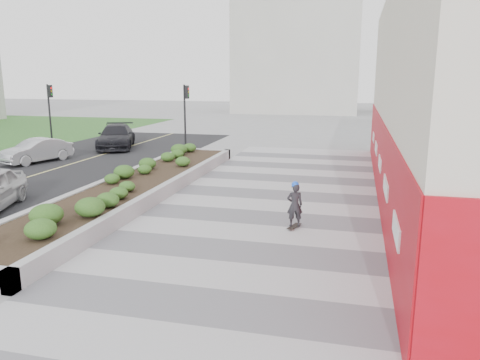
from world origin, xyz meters
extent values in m
plane|color=gray|center=(0.00, 0.00, 0.00)|extent=(160.00, 160.00, 0.00)
cube|color=#A8A8AD|center=(0.00, 3.00, 0.01)|extent=(8.00, 36.00, 0.01)
cube|color=beige|center=(7.00, 9.00, 4.00)|extent=(6.00, 24.00, 8.00)
cube|color=#AF0D1B|center=(4.02, 9.00, 1.50)|extent=(0.12, 24.00, 3.00)
cube|color=#9E9EA0|center=(-5.50, 15.85, 0.28)|extent=(3.00, 0.30, 0.55)
cube|color=#9E9EA0|center=(-6.85, 7.00, 0.28)|extent=(0.30, 18.00, 0.55)
cube|color=#9E9EA0|center=(-4.15, 7.00, 0.28)|extent=(0.30, 18.00, 0.55)
cube|color=#2D2116|center=(-5.50, 7.00, 0.25)|extent=(2.40, 17.40, 0.50)
cube|color=black|center=(-12.00, 7.00, 0.00)|extent=(10.00, 40.00, 0.00)
cylinder|color=black|center=(-7.30, 17.50, 2.10)|extent=(0.12, 0.12, 4.20)
cube|color=black|center=(-7.12, 17.50, 3.75)|extent=(0.18, 0.28, 0.80)
cylinder|color=black|center=(-16.50, 17.00, 2.10)|extent=(0.12, 0.12, 4.20)
cube|color=black|center=(-16.32, 17.00, 3.75)|extent=(0.18, 0.28, 0.80)
cube|color=#ADAAA3|center=(-5.00, 55.00, 10.00)|extent=(16.00, 12.00, 20.00)
cube|color=#ADAAA3|center=(15.00, 60.00, 12.00)|extent=(14.00, 10.00, 24.00)
cylinder|color=#595654|center=(0.50, 3.00, 0.00)|extent=(0.44, 0.44, 0.01)
cube|color=black|center=(1.29, 4.15, 0.07)|extent=(0.40, 0.75, 0.02)
imported|color=#232227|center=(1.29, 4.15, 0.76)|extent=(0.58, 0.47, 1.36)
sphere|color=blue|center=(1.29, 4.15, 1.40)|extent=(0.23, 0.23, 0.23)
imported|color=#B6B7BE|center=(-14.13, 12.32, 0.65)|extent=(2.53, 4.20, 1.31)
imported|color=black|center=(-12.49, 18.28, 0.77)|extent=(3.99, 5.74, 1.54)
camera|label=1|loc=(3.02, -9.84, 4.63)|focal=35.00mm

